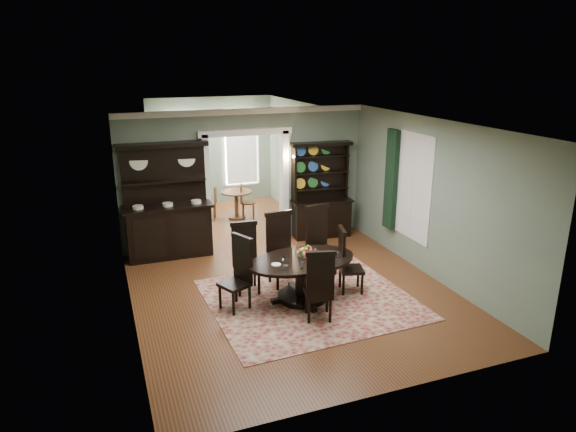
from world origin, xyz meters
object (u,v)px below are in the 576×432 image
object	(u,v)px
sideboard	(168,218)
welsh_dresser	(321,203)
parlor_table	(236,201)
dining_table	(302,271)

from	to	relation	value
sideboard	welsh_dresser	world-z (taller)	sideboard
welsh_dresser	parlor_table	world-z (taller)	welsh_dresser
parlor_table	welsh_dresser	bearing A→B (deg)	-52.46
welsh_dresser	parlor_table	distance (m)	2.50
sideboard	parlor_table	bearing A→B (deg)	45.52
sideboard	welsh_dresser	distance (m)	3.51
parlor_table	sideboard	bearing A→B (deg)	-134.99
sideboard	parlor_table	distance (m)	2.86
dining_table	sideboard	xyz separation A→B (m)	(-1.85, 2.92, 0.31)
welsh_dresser	dining_table	bearing A→B (deg)	-114.02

